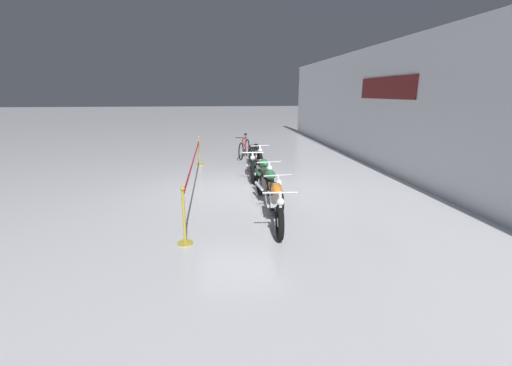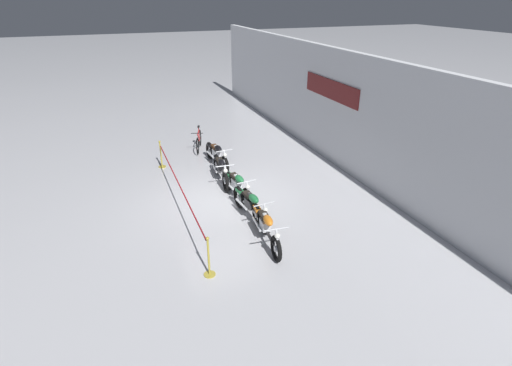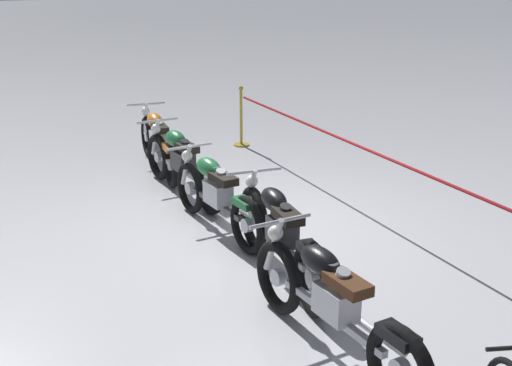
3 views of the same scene
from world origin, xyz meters
name	(u,v)px [view 2 (image 2 of 3)]	position (x,y,z in m)	size (l,w,h in m)	color
ground_plane	(219,201)	(0.00, 0.00, 0.00)	(120.00, 120.00, 0.00)	silver
back_wall	(363,120)	(-0.01, 5.12, 2.10)	(28.00, 0.29, 4.20)	white
motorcycle_black_0	(217,155)	(-2.72, 0.72, 0.46)	(2.30, 0.62, 0.92)	black
motorcycle_black_1	(221,169)	(-1.33, 0.46, 0.47)	(2.26, 0.62, 0.93)	black
motorcycle_green_2	(237,185)	(0.06, 0.59, 0.46)	(2.10, 0.62, 0.91)	black
motorcycle_green_3	(251,206)	(1.45, 0.54, 0.45)	(2.33, 0.63, 0.92)	black
motorcycle_orange_4	(266,227)	(2.67, 0.50, 0.45)	(2.36, 0.62, 0.91)	black
bicycle	(199,141)	(-4.70, 0.51, 0.37)	(1.63, 0.68, 0.95)	black
stanchion_far_left	(171,172)	(-1.20, -1.25, 0.69)	(6.86, 0.28, 1.05)	gold
stanchion_mid_left	(209,262)	(3.47, -1.25, 0.36)	(0.28, 0.28, 1.05)	gold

